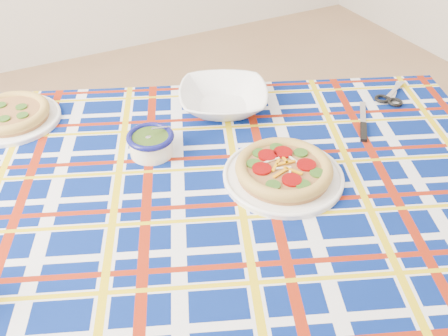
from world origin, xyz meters
name	(u,v)px	position (x,y,z in m)	size (l,w,h in m)	color
floor	(236,262)	(0.00, 0.00, 0.00)	(4.00, 4.00, 0.00)	#946E4C
dining_table	(208,202)	(-0.23, -0.27, 0.62)	(1.70, 1.40, 0.68)	brown
tablecloth	(208,195)	(-0.23, -0.27, 0.64)	(1.49, 0.94, 0.10)	navy
main_focaccia_plate	(284,169)	(-0.07, -0.35, 0.72)	(0.29, 0.29, 0.06)	#9A6536
pesto_bowl	(151,142)	(-0.31, -0.11, 0.73)	(0.12, 0.12, 0.07)	#223A10
serving_bowl	(223,99)	(-0.05, 0.00, 0.72)	(0.25, 0.25, 0.06)	white
second_focaccia_plate	(11,114)	(-0.60, 0.21, 0.71)	(0.27, 0.27, 0.05)	#9A6536
table_knife	(363,113)	(0.28, -0.21, 0.69)	(0.22, 0.02, 0.01)	silver
kitchen_scissors	(395,90)	(0.45, -0.15, 0.70)	(0.18, 0.09, 0.02)	silver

